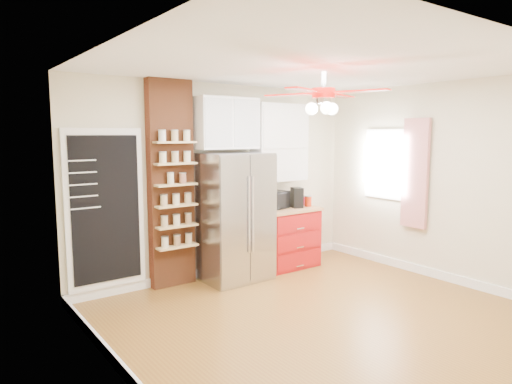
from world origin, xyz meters
TOP-DOWN VIEW (x-y plane):
  - floor at (0.00, 0.00)m, footprint 4.50×4.50m
  - ceiling at (0.00, 0.00)m, footprint 4.50×4.50m
  - wall_back at (0.00, 2.00)m, footprint 4.50×0.02m
  - wall_left at (-2.25, 0.00)m, footprint 0.02×4.00m
  - wall_right at (2.25, 0.00)m, footprint 0.02×4.00m
  - chalkboard at (-1.70, 1.96)m, footprint 0.95×0.05m
  - brick_pillar at (-0.85, 1.92)m, footprint 0.60×0.16m
  - fridge at (-0.05, 1.63)m, footprint 0.90×0.70m
  - upper_glass_cabinet at (-0.05, 1.82)m, footprint 0.90×0.35m
  - red_cabinet at (0.92, 1.68)m, footprint 0.94×0.64m
  - upper_shelf_unit at (0.92, 1.85)m, footprint 0.90×0.30m
  - window at (2.23, 0.90)m, footprint 0.04×0.75m
  - curtain at (2.18, 0.35)m, footprint 0.06×0.40m
  - ceiling_fan at (0.00, 0.00)m, footprint 1.40×1.40m
  - toaster_oven at (0.68, 1.73)m, footprint 0.54×0.43m
  - coffee_maker at (1.07, 1.61)m, footprint 0.21×0.23m
  - canister_left at (1.29, 1.60)m, footprint 0.13×0.13m
  - canister_right at (1.29, 1.74)m, footprint 0.15×0.15m
  - pantry_jar_oats at (-0.92, 1.79)m, footprint 0.11×0.11m
  - pantry_jar_beans at (-0.76, 1.75)m, footprint 0.09×0.09m

SIDE VIEW (x-z plane):
  - floor at x=0.00m, z-range 0.00..0.00m
  - red_cabinet at x=0.92m, z-range 0.00..0.90m
  - fridge at x=-0.05m, z-range 0.00..1.75m
  - canister_right at x=1.29m, z-range 0.90..1.03m
  - canister_left at x=1.29m, z-range 0.90..1.05m
  - toaster_oven at x=0.68m, z-range 0.90..1.16m
  - coffee_maker at x=1.07m, z-range 0.90..1.20m
  - chalkboard at x=-1.70m, z-range 0.12..2.08m
  - wall_back at x=0.00m, z-range 0.00..2.70m
  - wall_left at x=-2.25m, z-range 0.00..2.70m
  - wall_right at x=2.25m, z-range 0.00..2.70m
  - brick_pillar at x=-0.85m, z-range 0.00..2.70m
  - pantry_jar_beans at x=-0.76m, z-range 1.37..1.50m
  - pantry_jar_oats at x=-0.92m, z-range 1.37..1.51m
  - curtain at x=2.18m, z-range 0.67..2.23m
  - window at x=2.23m, z-range 1.02..2.08m
  - upper_shelf_unit at x=0.92m, z-range 1.30..2.45m
  - upper_glass_cabinet at x=-0.05m, z-range 1.80..2.50m
  - ceiling_fan at x=0.00m, z-range 2.20..2.65m
  - ceiling at x=0.00m, z-range 2.70..2.70m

